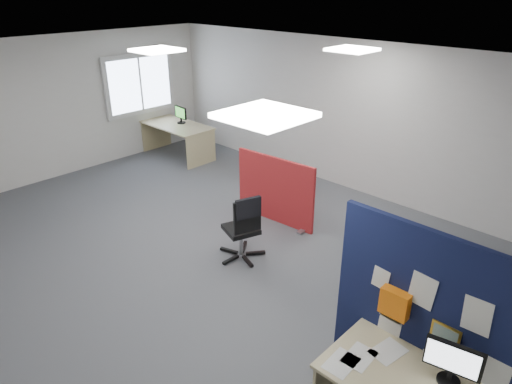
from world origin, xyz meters
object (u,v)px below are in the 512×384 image
Objects in this scene: second_desk at (179,132)px; monitor_second at (181,114)px; monitor_main at (453,361)px; red_divider at (275,190)px; navy_divider at (456,345)px; office_chair at (244,224)px.

monitor_second reaches higher than second_desk.
red_divider is (-3.63, 2.07, -0.40)m from monitor_main.
navy_divider reaches higher than monitor_main.
red_divider is (-3.57, 1.86, -0.38)m from navy_divider.
navy_divider is 2.23× the size of office_chair.
monitor_main is 4.20m from red_divider.
monitor_second is at bearing 160.98° from red_divider.
navy_divider is 0.22m from monitor_main.
second_desk is at bearing 146.71° from monitor_main.
monitor_main is at bearing 3.67° from office_chair.
red_divider is at bearing 152.50° from navy_divider.
navy_divider is 1.34× the size of second_desk.
monitor_second reaches higher than red_divider.
monitor_second is 0.41× the size of office_chair.
monitor_main is 7.80m from monitor_second.
second_desk is 4.52m from office_chair.
monitor_main is at bearing -21.87° from second_desk.
monitor_second is (-7.21, 2.99, -0.01)m from monitor_main.
second_desk is at bearing 173.18° from office_chair.
red_divider is 3.66m from second_desk.
office_chair is at bearing -72.46° from red_divider.
red_divider is 0.87× the size of second_desk.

